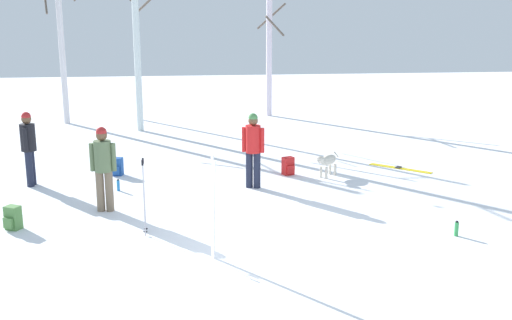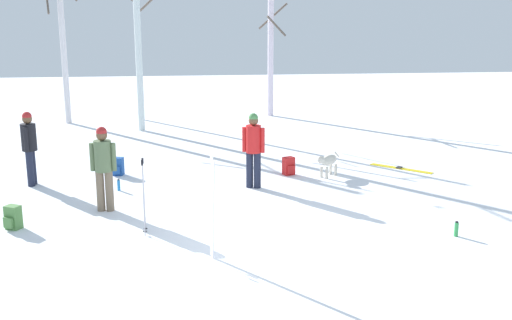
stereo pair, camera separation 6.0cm
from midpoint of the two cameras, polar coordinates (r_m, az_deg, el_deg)
name	(u,v)px [view 1 (the left image)]	position (r m, az deg, el deg)	size (l,w,h in m)	color
ground_plane	(265,241)	(10.71, 0.68, -7.61)	(60.00, 60.00, 0.00)	white
person_0	(103,163)	(12.42, -14.22, -0.32)	(0.52, 0.34, 1.72)	#72604C
person_1	(253,146)	(13.70, -0.40, 1.36)	(0.49, 0.34, 1.72)	#1E2338
person_2	(28,144)	(14.82, -20.59, 1.42)	(0.34, 0.52, 1.72)	#1E2338
dog	(327,161)	(14.87, 6.57, -0.11)	(0.68, 0.65, 0.57)	beige
ski_pair_planted_0	(213,208)	(9.70, -4.18, -4.45)	(0.08, 0.25, 1.75)	white
ski_pair_lying_0	(400,168)	(16.06, 13.19, -0.75)	(1.32, 1.27, 0.05)	yellow
ski_poles_0	(144,194)	(11.01, -10.57, -3.17)	(0.07, 0.24, 1.39)	#B2B2BC
backpack_0	(117,167)	(15.33, -12.95, -0.62)	(0.30, 0.32, 0.44)	#1E4C99
backpack_1	(13,218)	(12.09, -21.89, -5.05)	(0.32, 0.34, 0.44)	#4C7F3F
backpack_2	(288,166)	(15.02, 2.91, -0.58)	(0.32, 0.34, 0.44)	red
water_bottle_0	(456,229)	(11.48, 18.07, -6.13)	(0.07, 0.07, 0.28)	green
water_bottle_1	(118,185)	(14.00, -12.86, -2.32)	(0.07, 0.07, 0.27)	#1E72BF
birch_tree_0	(61,33)	(22.95, -17.85, 11.23)	(1.12, 0.97, 6.25)	silver
birch_tree_1	(137,31)	(23.06, -11.16, 11.76)	(1.47, 1.46, 6.28)	silver
birch_tree_2	(136,33)	(20.81, -11.22, 11.59)	(1.90, 1.90, 6.36)	silver
birch_tree_3	(270,41)	(23.63, 1.22, 11.05)	(1.19, 1.46, 5.44)	silver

